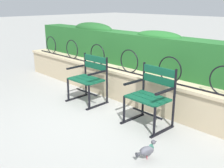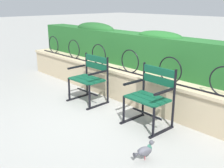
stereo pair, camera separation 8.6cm
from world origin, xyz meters
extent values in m
plane|color=#9E9E99|center=(0.00, 0.00, 0.00)|extent=(60.00, 60.00, 0.00)
cube|color=tan|center=(0.00, 0.81, 0.26)|extent=(7.03, 0.35, 0.52)
cube|color=#CBB58F|center=(0.00, 0.81, 0.55)|extent=(7.03, 0.41, 0.05)
cylinder|color=black|center=(0.00, 0.73, 0.58)|extent=(6.50, 0.02, 0.02)
torus|color=black|center=(-2.78, 0.73, 0.78)|extent=(0.42, 0.02, 0.42)
torus|color=black|center=(-1.93, 0.73, 0.78)|extent=(0.42, 0.02, 0.42)
torus|color=black|center=(-1.08, 0.73, 0.78)|extent=(0.42, 0.02, 0.42)
torus|color=black|center=(-0.23, 0.73, 0.78)|extent=(0.42, 0.02, 0.42)
torus|color=black|center=(0.63, 0.73, 0.78)|extent=(0.42, 0.02, 0.42)
torus|color=black|center=(1.48, 0.73, 0.78)|extent=(0.42, 0.02, 0.42)
cube|color=#236028|center=(0.00, 1.22, 0.89)|extent=(6.89, 0.47, 0.64)
ellipsoid|color=#205624|center=(-1.77, 1.22, 1.21)|extent=(1.17, 0.42, 0.28)
ellipsoid|color=#215F26|center=(0.03, 1.22, 1.21)|extent=(0.92, 0.42, 0.18)
cube|color=#0F4C33|center=(-0.78, 0.05, 0.44)|extent=(0.60, 0.14, 0.03)
cube|color=#0F4C33|center=(-0.78, 0.19, 0.44)|extent=(0.60, 0.14, 0.03)
cube|color=#0F4C33|center=(-0.78, 0.33, 0.44)|extent=(0.60, 0.14, 0.03)
cube|color=#0F4C33|center=(-0.78, 0.43, 0.78)|extent=(0.60, 0.04, 0.11)
cube|color=#0F4C33|center=(-0.78, 0.43, 0.65)|extent=(0.60, 0.04, 0.11)
cylinder|color=black|center=(-0.49, 0.44, 0.43)|extent=(0.04, 0.04, 0.86)
cylinder|color=black|center=(-0.48, 0.01, 0.22)|extent=(0.04, 0.04, 0.44)
cube|color=black|center=(-0.48, 0.20, 0.01)|extent=(0.05, 0.52, 0.02)
cube|color=black|center=(-0.48, 0.20, 0.62)|extent=(0.05, 0.40, 0.03)
cylinder|color=black|center=(-1.08, 0.42, 0.43)|extent=(0.04, 0.04, 0.86)
cylinder|color=black|center=(-1.07, -0.01, 0.22)|extent=(0.04, 0.04, 0.44)
cube|color=black|center=(-1.08, 0.18, 0.01)|extent=(0.05, 0.52, 0.02)
cube|color=black|center=(-1.08, 0.18, 0.62)|extent=(0.05, 0.40, 0.03)
cylinder|color=black|center=(-0.78, 0.19, 0.20)|extent=(0.57, 0.04, 0.03)
cube|color=#0F4C33|center=(0.61, 0.09, 0.44)|extent=(0.59, 0.15, 0.03)
cube|color=#0F4C33|center=(0.61, 0.22, 0.44)|extent=(0.59, 0.15, 0.03)
cube|color=#0F4C33|center=(0.62, 0.36, 0.44)|extent=(0.59, 0.15, 0.03)
cube|color=#0F4C33|center=(0.62, 0.46, 0.81)|extent=(0.59, 0.05, 0.11)
cube|color=#0F4C33|center=(0.62, 0.46, 0.67)|extent=(0.59, 0.05, 0.11)
cylinder|color=black|center=(0.91, 0.45, 0.45)|extent=(0.04, 0.04, 0.89)
cylinder|color=black|center=(0.90, 0.02, 0.22)|extent=(0.04, 0.04, 0.44)
cube|color=black|center=(0.91, 0.21, 0.01)|extent=(0.06, 0.52, 0.02)
cube|color=black|center=(0.91, 0.21, 0.62)|extent=(0.05, 0.40, 0.03)
cylinder|color=black|center=(0.33, 0.47, 0.45)|extent=(0.04, 0.04, 0.89)
cylinder|color=black|center=(0.31, 0.04, 0.22)|extent=(0.04, 0.04, 0.44)
cube|color=black|center=(0.32, 0.23, 0.01)|extent=(0.06, 0.52, 0.02)
cube|color=black|center=(0.32, 0.23, 0.62)|extent=(0.05, 0.40, 0.03)
cylinder|color=black|center=(0.61, 0.22, 0.20)|extent=(0.56, 0.05, 0.03)
ellipsoid|color=#5B5B66|center=(1.17, -0.47, 0.11)|extent=(0.14, 0.21, 0.11)
cylinder|color=#2D6B56|center=(1.19, -0.41, 0.14)|extent=(0.06, 0.07, 0.06)
sphere|color=#494951|center=(1.19, -0.38, 0.20)|extent=(0.06, 0.06, 0.06)
cone|color=black|center=(1.20, -0.35, 0.19)|extent=(0.02, 0.02, 0.01)
cone|color=#404047|center=(1.15, -0.58, 0.10)|extent=(0.08, 0.09, 0.06)
ellipsoid|color=#4E4E56|center=(1.13, -0.47, 0.11)|extent=(0.05, 0.14, 0.07)
ellipsoid|color=#4E4E56|center=(1.21, -0.49, 0.11)|extent=(0.05, 0.14, 0.07)
cylinder|color=#C6515B|center=(1.16, -0.46, 0.03)|extent=(0.01, 0.01, 0.05)
cylinder|color=#C6515B|center=(1.19, -0.49, 0.03)|extent=(0.01, 0.01, 0.05)
camera|label=1|loc=(2.85, -2.70, 1.80)|focal=42.50mm
camera|label=2|loc=(2.91, -2.63, 1.80)|focal=42.50mm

